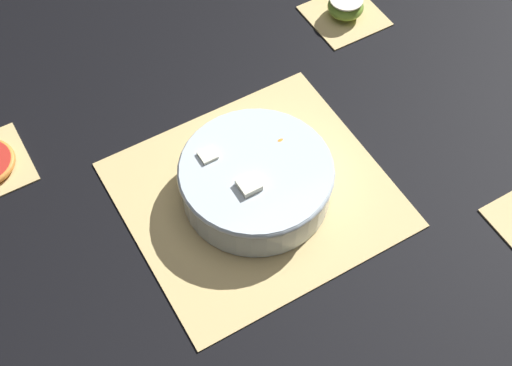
% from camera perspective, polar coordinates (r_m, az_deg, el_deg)
% --- Properties ---
extents(ground_plane, '(6.00, 6.00, 0.00)m').
position_cam_1_polar(ground_plane, '(1.14, 0.00, -0.95)').
color(ground_plane, black).
extents(bamboo_mat_center, '(0.41, 0.38, 0.01)m').
position_cam_1_polar(bamboo_mat_center, '(1.14, 0.00, -0.87)').
color(bamboo_mat_center, '#D6B775').
rests_on(bamboo_mat_center, ground_plane).
extents(coaster_mat_near_left, '(0.14, 0.14, 0.01)m').
position_cam_1_polar(coaster_mat_near_left, '(1.42, 7.09, 13.17)').
color(coaster_mat_near_left, '#D6B775').
rests_on(coaster_mat_near_left, ground_plane).
extents(fruit_salad_bowl, '(0.24, 0.24, 0.08)m').
position_cam_1_polar(fruit_salad_bowl, '(1.11, -0.01, 0.34)').
color(fruit_salad_bowl, silver).
rests_on(fruit_salad_bowl, bamboo_mat_center).
extents(apple_half, '(0.07, 0.07, 0.04)m').
position_cam_1_polar(apple_half, '(1.41, 7.19, 13.86)').
color(apple_half, '#7FAD38').
rests_on(apple_half, coaster_mat_near_left).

